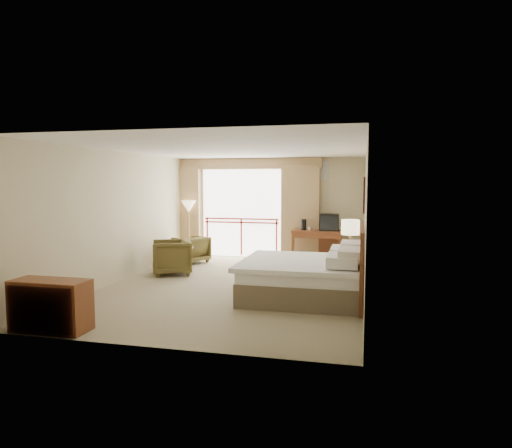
% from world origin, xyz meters
% --- Properties ---
extents(floor, '(7.00, 7.00, 0.00)m').
position_xyz_m(floor, '(0.00, 0.00, 0.00)').
color(floor, gray).
rests_on(floor, ground).
extents(ceiling, '(7.00, 7.00, 0.00)m').
position_xyz_m(ceiling, '(0.00, 0.00, 2.70)').
color(ceiling, white).
rests_on(ceiling, wall_back).
extents(wall_back, '(5.00, 0.00, 5.00)m').
position_xyz_m(wall_back, '(0.00, 3.50, 1.35)').
color(wall_back, '#C6BA93').
rests_on(wall_back, ground).
extents(wall_front, '(5.00, 0.00, 5.00)m').
position_xyz_m(wall_front, '(0.00, -3.50, 1.35)').
color(wall_front, '#C6BA93').
rests_on(wall_front, ground).
extents(wall_left, '(0.00, 7.00, 7.00)m').
position_xyz_m(wall_left, '(-2.50, 0.00, 1.35)').
color(wall_left, '#C6BA93').
rests_on(wall_left, ground).
extents(wall_right, '(0.00, 7.00, 7.00)m').
position_xyz_m(wall_right, '(2.50, 0.00, 1.35)').
color(wall_right, '#C6BA93').
rests_on(wall_right, ground).
extents(balcony_door, '(2.40, 0.00, 2.40)m').
position_xyz_m(balcony_door, '(-0.80, 3.48, 1.20)').
color(balcony_door, white).
rests_on(balcony_door, wall_back).
extents(balcony_railing, '(2.09, 0.03, 1.02)m').
position_xyz_m(balcony_railing, '(-0.80, 3.46, 0.81)').
color(balcony_railing, '#A3200E').
rests_on(balcony_railing, wall_back).
extents(curtain_left, '(1.00, 0.26, 2.50)m').
position_xyz_m(curtain_left, '(-2.45, 3.35, 1.25)').
color(curtain_left, '#987750').
rests_on(curtain_left, wall_back).
extents(curtain_right, '(1.00, 0.26, 2.50)m').
position_xyz_m(curtain_right, '(0.85, 3.35, 1.25)').
color(curtain_right, '#987750').
rests_on(curtain_right, wall_back).
extents(valance, '(4.40, 0.22, 0.28)m').
position_xyz_m(valance, '(-0.80, 3.38, 2.55)').
color(valance, '#987750').
rests_on(valance, wall_back).
extents(hvac_vent, '(0.50, 0.04, 0.50)m').
position_xyz_m(hvac_vent, '(1.30, 3.47, 2.35)').
color(hvac_vent, silver).
rests_on(hvac_vent, wall_back).
extents(bed, '(2.13, 2.06, 0.97)m').
position_xyz_m(bed, '(1.50, -0.60, 0.38)').
color(bed, brown).
rests_on(bed, floor).
extents(headboard, '(0.06, 2.10, 1.30)m').
position_xyz_m(headboard, '(2.46, -0.60, 0.65)').
color(headboard, '#5A2712').
rests_on(headboard, wall_right).
extents(framed_art, '(0.04, 0.72, 0.60)m').
position_xyz_m(framed_art, '(2.47, -0.60, 1.85)').
color(framed_art, black).
rests_on(framed_art, wall_right).
extents(nightstand, '(0.47, 0.55, 0.64)m').
position_xyz_m(nightstand, '(2.22, 0.67, 0.32)').
color(nightstand, '#5A2712').
rests_on(nightstand, floor).
extents(table_lamp, '(0.36, 0.36, 0.64)m').
position_xyz_m(table_lamp, '(2.22, 0.72, 1.14)').
color(table_lamp, tan).
rests_on(table_lamp, nightstand).
extents(phone, '(0.23, 0.21, 0.09)m').
position_xyz_m(phone, '(2.17, 0.52, 0.69)').
color(phone, black).
rests_on(phone, nightstand).
extents(desk, '(1.28, 0.62, 0.84)m').
position_xyz_m(desk, '(1.34, 3.04, 0.65)').
color(desk, '#5A2712').
rests_on(desk, floor).
extents(tv, '(0.47, 0.37, 0.43)m').
position_xyz_m(tv, '(1.64, 2.98, 1.04)').
color(tv, black).
rests_on(tv, desk).
extents(coffee_maker, '(0.17, 0.17, 0.28)m').
position_xyz_m(coffee_maker, '(0.99, 2.99, 0.97)').
color(coffee_maker, black).
rests_on(coffee_maker, desk).
extents(cup, '(0.08, 0.08, 0.10)m').
position_xyz_m(cup, '(1.14, 2.94, 0.88)').
color(cup, white).
rests_on(cup, desk).
extents(wastebasket, '(0.30, 0.30, 0.30)m').
position_xyz_m(wastebasket, '(0.97, 2.83, 0.15)').
color(wastebasket, black).
rests_on(wastebasket, floor).
extents(armchair_far, '(0.99, 0.98, 0.68)m').
position_xyz_m(armchair_far, '(-1.81, 2.26, 0.00)').
color(armchair_far, '#453B18').
rests_on(armchair_far, floor).
extents(armchair_near, '(1.12, 1.10, 0.77)m').
position_xyz_m(armchair_near, '(-1.69, 0.78, 0.00)').
color(armchair_near, '#453B18').
rests_on(armchair_near, floor).
extents(side_table, '(0.47, 0.47, 0.51)m').
position_xyz_m(side_table, '(-1.74, 1.60, 0.35)').
color(side_table, black).
rests_on(side_table, floor).
extents(book, '(0.23, 0.28, 0.02)m').
position_xyz_m(book, '(-1.74, 1.60, 0.51)').
color(book, white).
rests_on(book, side_table).
extents(floor_lamp, '(0.40, 0.40, 1.55)m').
position_xyz_m(floor_lamp, '(-2.19, 3.09, 1.33)').
color(floor_lamp, tan).
rests_on(floor_lamp, floor).
extents(dresser, '(1.08, 0.46, 0.72)m').
position_xyz_m(dresser, '(-1.74, -3.23, 0.36)').
color(dresser, '#5A2712').
rests_on(dresser, floor).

